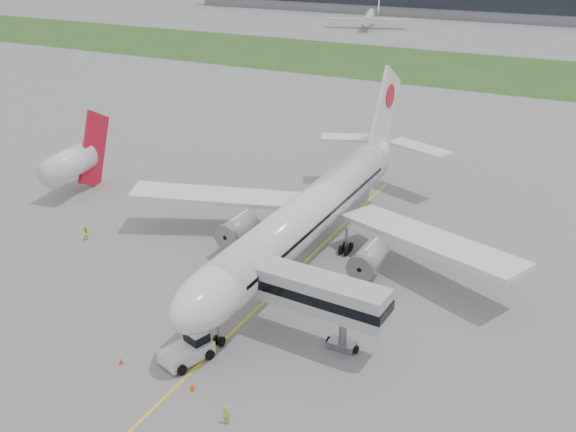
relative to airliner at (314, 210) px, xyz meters
The scene contains 14 objects.
ground 7.47m from the airliner, 90.00° to the right, with size 600.00×600.00×0.00m, color gray.
apron_markings 11.38m from the airliner, 90.00° to the right, with size 70.00×70.00×0.04m, color yellow, non-canonical shape.
grass_strip 115.27m from the airliner, 90.00° to the left, with size 600.00×50.00×0.02m, color #244C1C.
terminal_building 225.01m from the airliner, 90.00° to the left, with size 320.00×22.30×14.00m.
control_tower 244.38m from the airliner, 111.62° to the left, with size 12.00×12.00×56.00m, color slate, non-canonical shape.
airliner is the anchor object (origin of this frame).
pushback_tug 23.21m from the airliner, 93.06° to the right, with size 4.08×5.01×2.28m.
jet_bridge 16.81m from the airliner, 68.85° to the right, with size 15.40×4.39×7.08m.
safety_cone_left 27.33m from the airliner, 103.06° to the right, with size 0.40×0.40×0.56m, color #E3410B.
safety_cone_right 26.73m from the airliner, 86.83° to the right, with size 0.44×0.44×0.60m, color #E3410B.
ground_crew_near 29.16m from the airliner, 77.95° to the right, with size 0.58×0.38×1.59m, color #B8C520.
ground_crew_far 27.84m from the airliner, 160.39° to the right, with size 0.86×0.67×1.76m, color #A0F629.
neighbor_aircraft 38.00m from the airliner, behind, with size 5.63×14.50×11.70m.
distant_aircraft_left 185.74m from the airliner, 108.82° to the left, with size 30.43×26.85×11.64m, color silver, non-canonical shape.
Camera 1 is at (27.63, -54.91, 34.44)m, focal length 40.00 mm.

